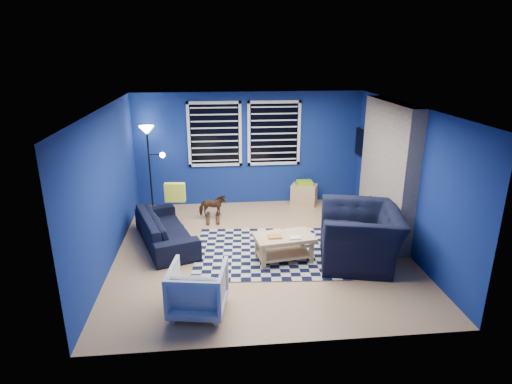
% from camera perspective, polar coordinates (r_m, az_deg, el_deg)
% --- Properties ---
extents(floor, '(5.00, 5.00, 0.00)m').
position_cam_1_polar(floor, '(7.59, 0.72, -7.80)').
color(floor, tan).
rests_on(floor, ground).
extents(ceiling, '(5.00, 5.00, 0.00)m').
position_cam_1_polar(ceiling, '(6.85, 0.80, 11.26)').
color(ceiling, white).
rests_on(ceiling, wall_back).
extents(wall_back, '(5.00, 0.00, 5.00)m').
position_cam_1_polar(wall_back, '(9.52, -0.93, 5.74)').
color(wall_back, navy).
rests_on(wall_back, floor).
extents(wall_left, '(0.00, 5.00, 5.00)m').
position_cam_1_polar(wall_left, '(7.29, -19.18, 0.58)').
color(wall_left, navy).
rests_on(wall_left, floor).
extents(wall_right, '(0.00, 5.00, 5.00)m').
position_cam_1_polar(wall_right, '(7.80, 19.35, 1.72)').
color(wall_right, navy).
rests_on(wall_right, floor).
extents(fireplace, '(0.65, 2.00, 2.50)m').
position_cam_1_polar(fireplace, '(8.19, 16.99, 2.36)').
color(fireplace, gray).
rests_on(fireplace, floor).
extents(window_left, '(1.17, 0.06, 1.42)m').
position_cam_1_polar(window_left, '(9.38, -5.54, 7.64)').
color(window_left, black).
rests_on(window_left, wall_back).
extents(window_right, '(1.17, 0.06, 1.42)m').
position_cam_1_polar(window_right, '(9.47, 2.42, 7.82)').
color(window_right, black).
rests_on(window_right, wall_back).
extents(tv, '(0.07, 1.00, 0.58)m').
position_cam_1_polar(tv, '(9.53, 14.23, 6.10)').
color(tv, black).
rests_on(tv, wall_right).
extents(rug, '(2.64, 2.18, 0.02)m').
position_cam_1_polar(rug, '(7.53, 1.63, -7.98)').
color(rug, black).
rests_on(rug, floor).
extents(sofa, '(2.09, 1.35, 0.57)m').
position_cam_1_polar(sofa, '(7.92, -12.00, -4.79)').
color(sofa, black).
rests_on(sofa, floor).
extents(armchair_big, '(1.65, 1.51, 0.92)m').
position_cam_1_polar(armchair_big, '(7.26, 13.72, -5.66)').
color(armchair_big, black).
rests_on(armchair_big, floor).
extents(armchair_bent, '(0.85, 0.86, 0.69)m').
position_cam_1_polar(armchair_bent, '(5.88, -7.76, -12.68)').
color(armchair_bent, gray).
rests_on(armchair_bent, floor).
extents(rocking_horse, '(0.30, 0.57, 0.46)m').
position_cam_1_polar(rocking_horse, '(8.82, -5.82, -1.88)').
color(rocking_horse, '#4C2718').
rests_on(rocking_horse, floor).
extents(coffee_table, '(1.03, 0.69, 0.48)m').
position_cam_1_polar(coffee_table, '(7.12, 3.74, -6.76)').
color(coffee_table, tan).
rests_on(coffee_table, rug).
extents(cabinet, '(0.65, 0.56, 0.55)m').
position_cam_1_polar(cabinet, '(9.74, 6.42, -0.24)').
color(cabinet, tan).
rests_on(cabinet, floor).
extents(floor_lamp, '(0.50, 0.31, 1.85)m').
position_cam_1_polar(floor_lamp, '(9.26, -14.13, 6.48)').
color(floor_lamp, black).
rests_on(floor_lamp, floor).
extents(throw_pillow, '(0.39, 0.15, 0.37)m').
position_cam_1_polar(throw_pillow, '(8.34, -10.75, -0.06)').
color(throw_pillow, '#F1F138').
rests_on(throw_pillow, sofa).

